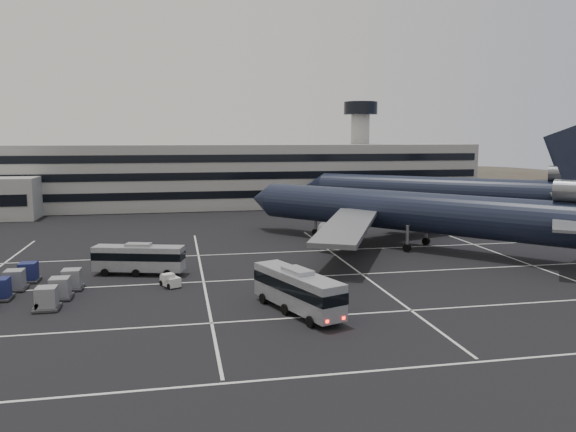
% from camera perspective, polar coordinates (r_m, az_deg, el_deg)
% --- Properties ---
extents(ground, '(260.00, 260.00, 0.00)m').
position_cam_1_polar(ground, '(58.85, -2.49, -7.38)').
color(ground, black).
rests_on(ground, ground).
extents(lane_markings, '(90.00, 55.62, 0.01)m').
position_cam_1_polar(lane_markings, '(59.68, -1.69, -7.15)').
color(lane_markings, silver).
rests_on(lane_markings, ground).
extents(terminal, '(125.00, 26.00, 24.00)m').
position_cam_1_polar(terminal, '(127.66, -8.72, 4.00)').
color(terminal, gray).
rests_on(terminal, ground).
extents(hills, '(352.00, 180.00, 44.00)m').
position_cam_1_polar(hills, '(229.32, -4.52, 1.03)').
color(hills, '#38332B').
rests_on(hills, ground).
extents(trijet_main, '(42.84, 46.43, 18.08)m').
position_cam_1_polar(trijet_main, '(81.41, 12.10, 0.51)').
color(trijet_main, black).
rests_on(trijet_main, ground).
extents(trijet_far, '(48.02, 41.23, 18.08)m').
position_cam_1_polar(trijet_far, '(112.78, 15.37, 2.53)').
color(trijet_far, black).
rests_on(trijet_far, ground).
extents(bus_near, '(6.50, 11.60, 4.03)m').
position_cam_1_polar(bus_near, '(50.49, 0.97, -7.39)').
color(bus_near, gray).
rests_on(bus_near, ground).
extents(bus_far, '(10.56, 5.06, 3.64)m').
position_cam_1_polar(bus_far, '(66.42, -14.92, -4.10)').
color(bus_far, gray).
rests_on(bus_far, ground).
extents(tug_b, '(2.35, 2.73, 1.51)m').
position_cam_1_polar(tug_b, '(60.59, -11.82, -6.44)').
color(tug_b, silver).
rests_on(tug_b, ground).
extents(uld_cluster, '(9.21, 13.89, 2.13)m').
position_cam_1_polar(uld_cluster, '(61.22, -24.77, -6.51)').
color(uld_cluster, '#2D2D30').
rests_on(uld_cluster, ground).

